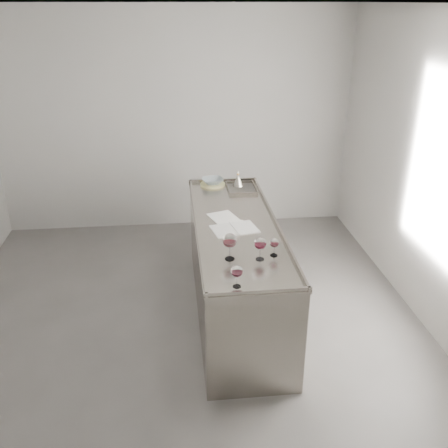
{
  "coord_description": "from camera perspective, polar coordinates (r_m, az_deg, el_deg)",
  "views": [
    {
      "loc": [
        -0.06,
        -3.84,
        2.82
      ],
      "look_at": [
        0.37,
        0.14,
        1.02
      ],
      "focal_mm": 40.0,
      "sensor_mm": 36.0,
      "label": 1
    }
  ],
  "objects": [
    {
      "name": "ceramic_bowl",
      "position": [
        5.55,
        -1.31,
        4.93
      ],
      "size": [
        0.26,
        0.26,
        0.06
      ],
      "primitive_type": "imported",
      "rotation": [
        0.0,
        0.0,
        0.13
      ],
      "color": "#86969C",
      "rests_on": "trivet"
    },
    {
      "name": "notebook",
      "position": [
        4.47,
        1.21,
        -0.58
      ],
      "size": [
        0.45,
        0.35,
        0.02
      ],
      "rotation": [
        0.0,
        0.0,
        0.21
      ],
      "color": "silver",
      "rests_on": "counter"
    },
    {
      "name": "loose_paper_top",
      "position": [
        4.52,
        1.86,
        -0.36
      ],
      "size": [
        0.28,
        0.32,
        0.0
      ],
      "primitive_type": "cube",
      "rotation": [
        0.0,
        0.0,
        0.35
      ],
      "color": "white",
      "rests_on": "counter"
    },
    {
      "name": "trivet",
      "position": [
        5.56,
        -1.31,
        4.55
      ],
      "size": [
        0.33,
        0.33,
        0.02
      ],
      "primitive_type": "cylinder",
      "rotation": [
        0.0,
        0.0,
        -0.22
      ],
      "color": "#CEC885",
      "rests_on": "counter"
    },
    {
      "name": "wine_glass_small",
      "position": [
        4.0,
        5.78,
        -2.21
      ],
      "size": [
        0.08,
        0.08,
        0.15
      ],
      "rotation": [
        0.0,
        0.0,
        0.22
      ],
      "color": "white",
      "rests_on": "counter"
    },
    {
      "name": "wine_glass_middle",
      "position": [
        3.55,
        1.49,
        -5.47
      ],
      "size": [
        0.09,
        0.09,
        0.17
      ],
      "rotation": [
        0.0,
        0.0,
        0.07
      ],
      "color": "white",
      "rests_on": "counter"
    },
    {
      "name": "counter",
      "position": [
        4.79,
        1.37,
        -5.14
      ],
      "size": [
        0.77,
        2.42,
        0.97
      ],
      "color": "gray",
      "rests_on": "ground"
    },
    {
      "name": "room_shell",
      "position": [
        4.09,
        -4.93,
        3.82
      ],
      "size": [
        4.54,
        5.04,
        2.84
      ],
      "color": "#524F4D",
      "rests_on": "ground"
    },
    {
      "name": "loose_paper_under",
      "position": [
        4.7,
        0.05,
        0.68
      ],
      "size": [
        0.33,
        0.39,
        0.0
      ],
      "primitive_type": "cube",
      "rotation": [
        0.0,
        0.0,
        0.33
      ],
      "color": "silver",
      "rests_on": "counter"
    },
    {
      "name": "wine_glass_right",
      "position": [
        3.92,
        4.17,
        -2.27
      ],
      "size": [
        0.1,
        0.1,
        0.19
      ],
      "rotation": [
        0.0,
        0.0,
        -0.17
      ],
      "color": "white",
      "rests_on": "counter"
    },
    {
      "name": "wine_glass_left",
      "position": [
        3.91,
        0.67,
        -1.98
      ],
      "size": [
        0.11,
        0.11,
        0.22
      ],
      "rotation": [
        0.0,
        0.0,
        0.15
      ],
      "color": "white",
      "rests_on": "counter"
    },
    {
      "name": "wine_funnel",
      "position": [
        5.53,
        1.62,
        4.92
      ],
      "size": [
        0.12,
        0.12,
        0.18
      ],
      "rotation": [
        0.0,
        0.0,
        0.29
      ],
      "color": "#A09A8E",
      "rests_on": "counter"
    }
  ]
}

